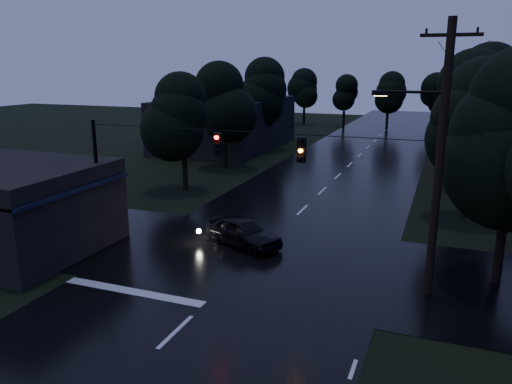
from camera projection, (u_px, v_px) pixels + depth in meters
The scene contains 14 objects.
main_road at pixel (338, 176), 38.79m from camera, with size 12.00×120.00×0.02m, color black.
cross_street at pixel (254, 257), 22.52m from camera, with size 60.00×9.00×0.02m, color black.
building_far_left at pixel (226, 123), 52.08m from camera, with size 10.00×16.00×5.00m, color black.
utility_pole_main at pixel (437, 157), 17.73m from camera, with size 3.50×0.30×10.00m.
utility_pole_far at pixel (457, 135), 33.13m from camera, with size 2.00×0.30×7.50m.
anchor_pole_left at pixel (98, 184), 23.48m from camera, with size 0.18×0.18×6.00m, color black.
span_signals at pixel (257, 146), 20.11m from camera, with size 15.00×0.37×1.12m.
tree_left_a at pixel (183, 114), 33.39m from camera, with size 3.92×3.92×8.26m.
tree_left_b at pixel (224, 100), 40.74m from camera, with size 4.20×4.20×8.85m.
tree_left_c at pixel (260, 90), 49.90m from camera, with size 4.48×4.48×9.44m.
tree_right_a at pixel (475, 118), 27.03m from camera, with size 4.20×4.20×8.85m.
tree_right_b at pixel (481, 102), 33.96m from camera, with size 4.48×4.48×9.44m.
tree_right_c at pixel (483, 89), 42.70m from camera, with size 4.76×4.76×10.03m.
car at pixel (243, 232), 23.78m from camera, with size 1.66×4.11×1.40m, color black.
Camera 1 is at (7.67, -7.64, 8.43)m, focal length 35.00 mm.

